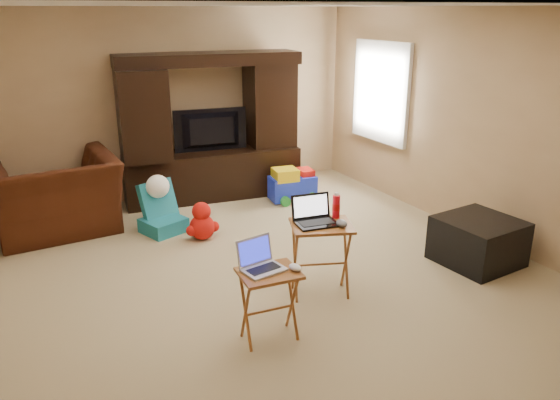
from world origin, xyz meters
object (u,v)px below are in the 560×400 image
recliner (55,196)px  laptop_left (264,257)px  push_toy (292,184)px  tray_table_right (321,260)px  mouse_right (342,223)px  television (212,131)px  child_rocker (162,208)px  water_bottle (336,207)px  mouse_left (295,267)px  tray_table_left (269,306)px  ottoman (478,241)px  plush_toy (202,221)px  entertainment_center (211,127)px  laptop_right (317,212)px

recliner → laptop_left: (1.17, -3.08, 0.26)m
push_toy → tray_table_right: bearing=-105.5°
recliner → tray_table_right: (1.93, -2.68, -0.10)m
tray_table_right → mouse_right: (0.13, -0.12, 0.37)m
television → child_rocker: 1.47m
television → laptop_left: bearing=83.2°
laptop_left → water_bottle: bearing=17.3°
mouse_left → mouse_right: 0.78m
tray_table_left → tray_table_right: (0.73, 0.42, 0.05)m
ottoman → tray_table_left: 2.51m
plush_toy → tray_table_left: size_ratio=0.76×
plush_toy → tray_table_left: 2.13m
mouse_right → recliner: bearing=126.3°
entertainment_center → mouse_left: size_ratio=19.91×
laptop_right → mouse_left: bearing=-126.1°
tray_table_left → entertainment_center: bearing=80.9°
recliner → tray_table_right: size_ratio=1.99×
tray_table_left → mouse_left: mouse_left is taller
mouse_right → ottoman: bearing=-2.2°
ottoman → mouse_left: 2.37m
television → push_toy: (0.90, -0.61, -0.70)m
plush_toy → water_bottle: size_ratio=2.10×
ottoman → push_toy: bearing=106.2°
mouse_left → laptop_right: bearing=45.7°
child_rocker → plush_toy: size_ratio=1.32×
entertainment_center → laptop_right: size_ratio=6.61×
tray_table_right → mouse_right: mouse_right is taller
plush_toy → mouse_right: mouse_right is taller
laptop_left → mouse_right: bearing=8.2°
recliner → mouse_left: size_ratio=11.45×
child_rocker → water_bottle: 2.33m
entertainment_center → tray_table_left: 3.63m
tray_table_left → tray_table_right: size_ratio=0.86×
recliner → television: bearing=-174.2°
child_rocker → push_toy: bearing=-10.5°
child_rocker → tray_table_left: 2.53m
entertainment_center → recliner: entertainment_center is taller
laptop_right → television: bearing=94.8°
mouse_right → plush_toy: bearing=109.6°
child_rocker → tray_table_right: size_ratio=0.85×
recliner → child_rocker: (1.08, -0.58, -0.15)m
entertainment_center → push_toy: entertainment_center is taller
tray_table_right → mouse_left: 0.78m
water_bottle → plush_toy: bearing=113.9°
television → tray_table_right: bearing=95.5°
mouse_right → tray_table_right: bearing=137.3°
television → plush_toy: 1.61m
ottoman → mouse_left: (-2.31, -0.31, 0.38)m
entertainment_center → television: entertainment_center is taller
laptop_right → child_rocker: bearing=119.4°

